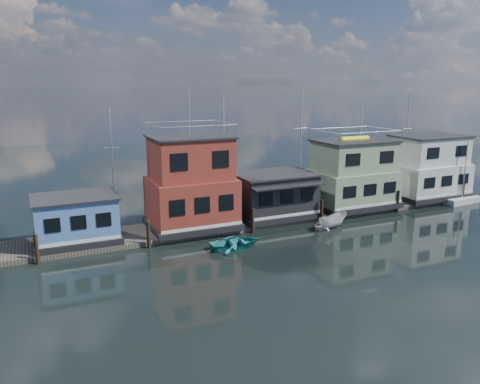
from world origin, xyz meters
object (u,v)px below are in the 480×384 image
houseboat_dark (274,195)px  houseboat_white (427,168)px  houseboat_green (353,175)px  motorboat (333,221)px  dinghy_teal (235,243)px  dinghy_white (320,224)px  day_sailer (462,200)px  houseboat_blue (76,219)px  houseboat_red (191,184)px

houseboat_dark → houseboat_white: (19.00, 0.02, 1.12)m
houseboat_green → houseboat_white: size_ratio=1.00×
houseboat_white → motorboat: size_ratio=2.53×
dinghy_teal → dinghy_white: dinghy_white is taller
houseboat_green → day_sailer: bearing=-13.7°
houseboat_blue → motorboat: 21.59m
houseboat_green → houseboat_white: bearing=-0.0°
houseboat_blue → dinghy_teal: houseboat_blue is taller
houseboat_white → dinghy_white: (-16.79, -4.52, -3.03)m
houseboat_green → day_sailer: (12.22, -2.97, -3.15)m
motorboat → dinghy_white: size_ratio=1.73×
houseboat_green → dinghy_teal: 16.63m
houseboat_dark → houseboat_white: size_ratio=0.88×
houseboat_green → dinghy_teal: size_ratio=2.07×
houseboat_white → day_sailer: 4.85m
houseboat_green → dinghy_white: bearing=-146.4°
houseboat_green → dinghy_teal: houseboat_green is taller
houseboat_blue → houseboat_white: (36.50, 0.00, 1.33)m
houseboat_green → houseboat_white: (10.00, -0.00, -0.01)m
day_sailer → dinghy_white: day_sailer is taller
houseboat_red → dinghy_white: bearing=-23.9°
houseboat_green → dinghy_white: 8.70m
day_sailer → motorboat: 17.71m
houseboat_blue → houseboat_red: bearing=0.0°
houseboat_white → houseboat_dark: bearing=-179.9°
houseboat_white → dinghy_white: bearing=-164.9°
houseboat_white → motorboat: houseboat_white is taller
day_sailer → houseboat_blue: bearing=171.2°
dinghy_white → houseboat_red: bearing=36.3°
houseboat_green → dinghy_teal: bearing=-160.0°
houseboat_white → dinghy_teal: bearing=-167.6°
houseboat_green → houseboat_dark: bearing=-179.9°
houseboat_dark → day_sailer: (21.22, -2.95, -2.01)m
motorboat → dinghy_white: (-1.36, -0.06, -0.14)m
houseboat_red → houseboat_dark: 8.18m
houseboat_blue → houseboat_green: houseboat_green is taller
houseboat_green → day_sailer: size_ratio=1.26×
dinghy_teal → houseboat_blue: bearing=64.8°
houseboat_red → dinghy_white: size_ratio=6.17×
houseboat_dark → dinghy_white: size_ratio=3.85×
houseboat_blue → dinghy_teal: size_ratio=1.58×
day_sailer → houseboat_green: bearing=162.0°
houseboat_red → houseboat_green: size_ratio=1.41×
houseboat_red → houseboat_dark: (8.00, -0.02, -1.69)m
houseboat_red → day_sailer: 29.60m
houseboat_red → houseboat_dark: bearing=-0.1°
houseboat_blue → dinghy_white: size_ratio=3.33×
day_sailer → motorboat: size_ratio=2.01×
dinghy_white → dinghy_teal: bearing=67.2°
houseboat_blue → dinghy_teal: bearing=-26.6°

